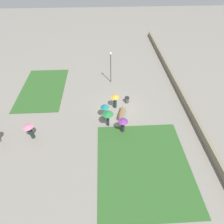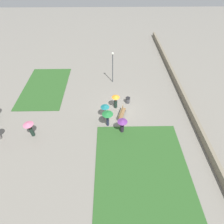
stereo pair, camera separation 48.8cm
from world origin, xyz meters
name	(u,v)px [view 1 (the left image)]	position (x,y,z in m)	size (l,w,h in m)	color
ground_plane	(118,109)	(0.00, 0.00, 0.00)	(90.00, 90.00, 0.00)	gray
lawn_patch_near	(143,165)	(-7.60, -1.78, 0.03)	(9.44, 8.42, 0.06)	#2D5B26
lawn_patch_far	(43,89)	(4.55, 10.10, 0.03)	(9.54, 5.80, 0.06)	#2D5B26
parapet_wall	(187,104)	(0.00, -8.45, 0.42)	(45.00, 0.35, 0.83)	gray
park_bench	(122,113)	(-1.20, -0.32, 0.48)	(2.03, 1.00, 0.90)	brown
lamp_post	(111,64)	(5.75, 0.61, 2.90)	(0.32, 0.32, 4.52)	#474C51
trash_bin	(127,100)	(1.16, -1.21, 0.39)	(0.58, 0.58, 0.78)	#4C4C51
crowd_person_teal	(105,109)	(-1.31, 1.59, 1.28)	(0.97, 0.97, 1.78)	slate
crowd_person_purple	(123,124)	(-3.51, -0.23, 1.24)	(1.03, 1.03, 1.81)	#2D2333
crowd_person_orange	(115,100)	(0.34, 0.34, 1.23)	(0.93, 0.93, 1.85)	#1E3328
crowd_person_green	(108,115)	(-2.56, 1.30, 1.57)	(1.18, 1.18, 1.98)	#282D47
lone_walker_far_path	(29,129)	(-3.86, 9.20, 1.29)	(1.03, 1.03, 1.91)	#1E3328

